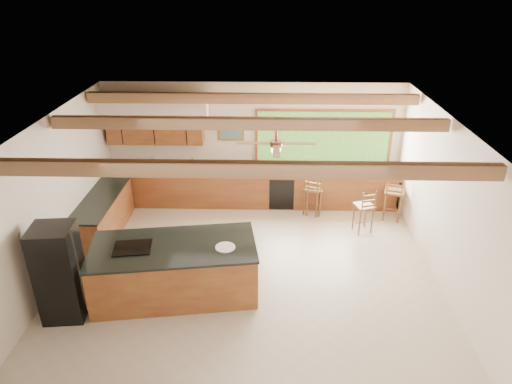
{
  "coord_description": "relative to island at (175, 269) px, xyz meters",
  "views": [
    {
      "loc": [
        0.34,
        -7.37,
        5.31
      ],
      "look_at": [
        0.12,
        0.8,
        1.35
      ],
      "focal_mm": 32.0,
      "sensor_mm": 36.0,
      "label": 1
    }
  ],
  "objects": [
    {
      "name": "island",
      "position": [
        0.0,
        0.0,
        0.0
      ],
      "size": [
        3.05,
        1.75,
        1.03
      ],
      "rotation": [
        0.0,
        0.0,
        0.14
      ],
      "color": "brown",
      "rests_on": "ground"
    },
    {
      "name": "bar_stool_d",
      "position": [
        4.59,
        2.83,
        0.2
      ],
      "size": [
        0.53,
        0.53,
        1.19
      ],
      "rotation": [
        0.0,
        0.0,
        -0.31
      ],
      "color": "brown",
      "rests_on": "ground"
    },
    {
      "name": "bar_stool_b",
      "position": [
        2.73,
        3.06,
        0.15
      ],
      "size": [
        0.52,
        0.52,
        1.11
      ],
      "rotation": [
        0.0,
        0.0,
        -0.39
      ],
      "color": "brown",
      "rests_on": "ground"
    },
    {
      "name": "ground",
      "position": [
        1.29,
        0.66,
        -0.5
      ],
      "size": [
        7.2,
        7.2,
        0.0
      ],
      "primitive_type": "plane",
      "color": "beige",
      "rests_on": "ground"
    },
    {
      "name": "room_shell",
      "position": [
        1.12,
        1.32,
        1.71
      ],
      "size": [
        7.27,
        6.54,
        3.02
      ],
      "color": "silver",
      "rests_on": "ground"
    },
    {
      "name": "refrigerator",
      "position": [
        -1.76,
        -0.64,
        0.35
      ],
      "size": [
        0.73,
        0.71,
        1.7
      ],
      "rotation": [
        0.0,
        0.0,
        0.1
      ],
      "color": "black",
      "rests_on": "ground"
    },
    {
      "name": "counter_run",
      "position": [
        0.47,
        3.18,
        -0.04
      ],
      "size": [
        7.12,
        3.1,
        1.24
      ],
      "color": "brown",
      "rests_on": "ground"
    },
    {
      "name": "bar_stool_c",
      "position": [
        3.79,
        2.24,
        0.13
      ],
      "size": [
        0.48,
        0.48,
        1.06
      ],
      "rotation": [
        0.0,
        0.0,
        0.3
      ],
      "color": "brown",
      "rests_on": "ground"
    },
    {
      "name": "bar_stool_a",
      "position": [
        2.75,
        3.06,
        0.13
      ],
      "size": [
        0.41,
        0.41,
        1.08
      ],
      "rotation": [
        0.0,
        0.0,
        -0.06
      ],
      "color": "brown",
      "rests_on": "ground"
    }
  ]
}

